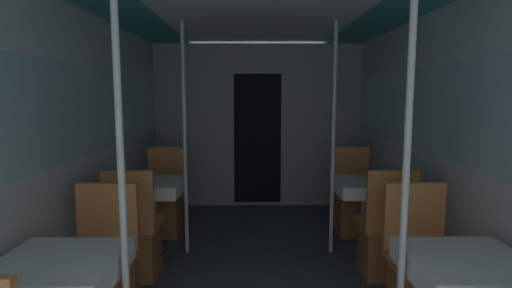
{
  "coord_description": "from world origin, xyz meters",
  "views": [
    {
      "loc": [
        -0.05,
        -1.26,
        1.54
      ],
      "look_at": [
        -0.03,
        2.65,
        1.04
      ],
      "focal_mm": 28.0,
      "sensor_mm": 36.0,
      "label": 1
    }
  ],
  "objects": [
    {
      "name": "wall_left",
      "position": [
        -1.42,
        1.8,
        1.15
      ],
      "size": [
        0.05,
        6.4,
        2.2
      ],
      "color": "silver",
      "rests_on": "ground_plane"
    },
    {
      "name": "wall_right",
      "position": [
        1.42,
        1.8,
        1.15
      ],
      "size": [
        0.05,
        6.4,
        2.2
      ],
      "color": "silver",
      "rests_on": "ground_plane"
    },
    {
      "name": "bulkhead_far",
      "position": [
        0.0,
        4.17,
        1.09
      ],
      "size": [
        2.78,
        0.09,
        2.2
      ],
      "color": "gray",
      "rests_on": "ground_plane"
    },
    {
      "name": "dining_table_left_0",
      "position": [
        -1.04,
        0.68,
        0.6
      ],
      "size": [
        0.6,
        0.6,
        0.71
      ],
      "color": "#4C4C51",
      "rests_on": "ground_plane"
    },
    {
      "name": "chair_left_far_0",
      "position": [
        -1.04,
        1.21,
        0.3
      ],
      "size": [
        0.41,
        0.41,
        0.94
      ],
      "rotation": [
        0.0,
        0.0,
        3.14
      ],
      "color": "#9C5B31",
      "rests_on": "ground_plane"
    },
    {
      "name": "support_pole_left_0",
      "position": [
        -0.7,
        0.68,
        1.1
      ],
      "size": [
        0.04,
        0.04,
        2.2
      ],
      "color": "silver",
      "rests_on": "ground_plane"
    },
    {
      "name": "dining_table_left_1",
      "position": [
        -1.04,
        2.49,
        0.6
      ],
      "size": [
        0.6,
        0.6,
        0.71
      ],
      "color": "#4C4C51",
      "rests_on": "ground_plane"
    },
    {
      "name": "chair_left_near_1",
      "position": [
        -1.04,
        1.96,
        0.3
      ],
      "size": [
        0.41,
        0.41,
        0.94
      ],
      "color": "#9C5B31",
      "rests_on": "ground_plane"
    },
    {
      "name": "chair_left_far_1",
      "position": [
        -1.04,
        3.02,
        0.3
      ],
      "size": [
        0.41,
        0.41,
        0.94
      ],
      "rotation": [
        0.0,
        0.0,
        3.14
      ],
      "color": "#9C5B31",
      "rests_on": "ground_plane"
    },
    {
      "name": "support_pole_left_1",
      "position": [
        -0.7,
        2.49,
        1.1
      ],
      "size": [
        0.04,
        0.04,
        2.2
      ],
      "color": "silver",
      "rests_on": "ground_plane"
    },
    {
      "name": "dining_table_right_0",
      "position": [
        1.04,
        0.68,
        0.6
      ],
      "size": [
        0.6,
        0.6,
        0.71
      ],
      "color": "#4C4C51",
      "rests_on": "ground_plane"
    },
    {
      "name": "chair_right_far_0",
      "position": [
        1.04,
        1.21,
        0.3
      ],
      "size": [
        0.41,
        0.41,
        0.94
      ],
      "rotation": [
        0.0,
        0.0,
        3.14
      ],
      "color": "#9C5B31",
      "rests_on": "ground_plane"
    },
    {
      "name": "support_pole_right_0",
      "position": [
        0.7,
        0.68,
        1.1
      ],
      "size": [
        0.04,
        0.04,
        2.2
      ],
      "color": "silver",
      "rests_on": "ground_plane"
    },
    {
      "name": "dining_table_right_1",
      "position": [
        1.04,
        2.49,
        0.6
      ],
      "size": [
        0.6,
        0.6,
        0.71
      ],
      "color": "#4C4C51",
      "rests_on": "ground_plane"
    },
    {
      "name": "chair_right_near_1",
      "position": [
        1.04,
        1.96,
        0.3
      ],
      "size": [
        0.41,
        0.41,
        0.94
      ],
      "color": "#9C5B31",
      "rests_on": "ground_plane"
    },
    {
      "name": "chair_right_far_1",
      "position": [
        1.04,
        3.02,
        0.3
      ],
      "size": [
        0.41,
        0.41,
        0.94
      ],
      "rotation": [
        0.0,
        0.0,
        3.14
      ],
      "color": "#9C5B31",
      "rests_on": "ground_plane"
    },
    {
      "name": "support_pole_right_1",
      "position": [
        0.7,
        2.49,
        1.1
      ],
      "size": [
        0.04,
        0.04,
        2.2
      ],
      "color": "silver",
      "rests_on": "ground_plane"
    }
  ]
}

